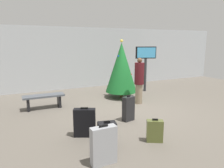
% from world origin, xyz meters
% --- Properties ---
extents(ground_plane, '(16.00, 16.00, 0.00)m').
position_xyz_m(ground_plane, '(0.00, 0.00, 0.00)').
color(ground_plane, '#665E54').
extents(back_wall, '(16.00, 0.20, 2.97)m').
position_xyz_m(back_wall, '(0.00, 4.20, 1.49)').
color(back_wall, '#B7BCC1').
rests_on(back_wall, ground_plane).
extents(holiday_tree, '(1.29, 1.29, 2.37)m').
position_xyz_m(holiday_tree, '(0.40, 1.60, 1.25)').
color(holiday_tree, '#4C3319').
rests_on(holiday_tree, ground_plane).
extents(flight_info_kiosk, '(0.91, 0.39, 2.06)m').
position_xyz_m(flight_info_kiosk, '(1.93, 2.12, 1.45)').
color(flight_info_kiosk, '#333338').
rests_on(flight_info_kiosk, ground_plane).
extents(waiting_bench, '(1.37, 0.44, 0.48)m').
position_xyz_m(waiting_bench, '(-2.72, 1.38, 0.36)').
color(waiting_bench, '#4C5159').
rests_on(waiting_bench, ground_plane).
extents(traveller_0, '(0.47, 0.47, 1.70)m').
position_xyz_m(traveller_0, '(0.56, 0.51, 0.90)').
color(traveller_0, gray).
rests_on(traveller_0, ground_plane).
extents(suitcase_0, '(0.55, 0.40, 0.73)m').
position_xyz_m(suitcase_0, '(-2.15, -1.31, 0.35)').
color(suitcase_0, black).
rests_on(suitcase_0, ground_plane).
extents(suitcase_1, '(0.41, 0.33, 0.55)m').
position_xyz_m(suitcase_1, '(-0.79, -2.28, 0.26)').
color(suitcase_1, '#59602D').
rests_on(suitcase_1, ground_plane).
extents(suitcase_2, '(0.43, 0.34, 0.62)m').
position_xyz_m(suitcase_2, '(-1.90, -2.09, 0.29)').
color(suitcase_2, black).
rests_on(suitcase_2, ground_plane).
extents(suitcase_3, '(0.37, 0.26, 0.76)m').
position_xyz_m(suitcase_3, '(-0.67, -0.86, 0.36)').
color(suitcase_3, '#232326').
rests_on(suitcase_3, ground_plane).
extents(suitcase_4, '(0.49, 0.18, 0.78)m').
position_xyz_m(suitcase_4, '(-2.20, -2.61, 0.37)').
color(suitcase_4, '#9EA0A5').
rests_on(suitcase_4, ground_plane).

